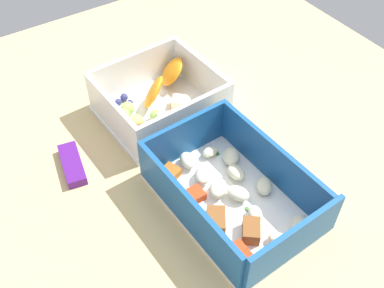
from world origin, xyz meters
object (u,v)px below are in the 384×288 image
at_px(fruit_bowl, 158,101).
at_px(pasta_container, 230,193).
at_px(paper_cup_liner, 112,75).
at_px(candy_bar, 72,164).

bearing_deg(fruit_bowl, pasta_container, 176.53).
distance_m(fruit_bowl, paper_cup_liner, 0.11).
relative_size(pasta_container, fruit_bowl, 1.26).
bearing_deg(pasta_container, paper_cup_liner, -0.31).
bearing_deg(paper_cup_liner, pasta_container, -177.80).
relative_size(candy_bar, paper_cup_liner, 2.15).
distance_m(fruit_bowl, candy_bar, 0.15).
height_order(pasta_container, paper_cup_liner, pasta_container).
bearing_deg(candy_bar, paper_cup_liner, -42.63).
xyz_separation_m(fruit_bowl, paper_cup_liner, (0.11, 0.02, -0.01)).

